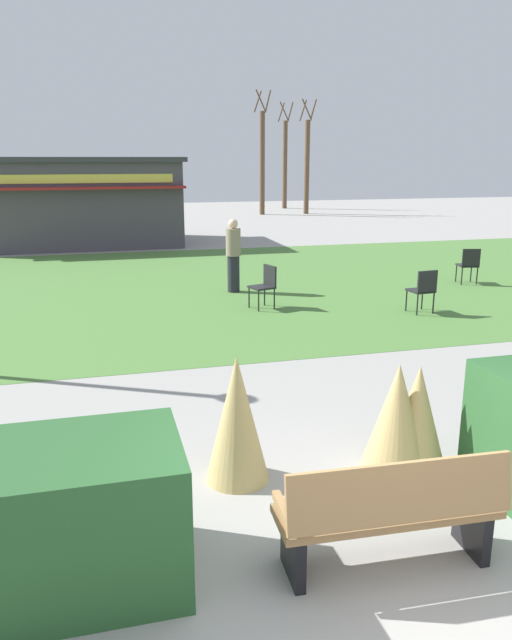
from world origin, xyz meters
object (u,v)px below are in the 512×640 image
(person_strolling, at_px, (233,255))
(tree_center_bg, at_px, (307,165))
(tree_left_bg, at_px, (285,162))
(cafe_chair_north, at_px, (265,283))
(tree_right_bg, at_px, (262,161))
(food_kiosk, at_px, (77,201))
(park_bench, at_px, (391,512))
(parked_car_west_slot, at_px, (47,212))
(cafe_chair_west, at_px, (424,288))
(cafe_chair_east, at_px, (469,263))

(person_strolling, distance_m, tree_center_bg, 21.06)
(tree_left_bg, bearing_deg, cafe_chair_north, -108.15)
(tree_left_bg, xyz_separation_m, tree_right_bg, (-2.47, -3.79, 0.12))
(food_kiosk, xyz_separation_m, cafe_chair_north, (3.89, -11.10, -1.01))
(park_bench, relative_size, food_kiosk, 0.23)
(parked_car_west_slot, xyz_separation_m, tree_left_bg, (13.54, 7.25, 2.12))
(park_bench, distance_m, tree_left_bg, 34.55)
(cafe_chair_north, bearing_deg, cafe_chair_west, -23.16)
(parked_car_west_slot, bearing_deg, park_bench, -81.10)
(tree_right_bg, bearing_deg, person_strolling, -107.13)
(cafe_chair_west, relative_size, tree_right_bg, 0.14)
(cafe_chair_north, xyz_separation_m, person_strolling, (-0.29, 1.72, 0.33))
(food_kiosk, bearing_deg, person_strolling, -68.99)
(cafe_chair_west, bearing_deg, cafe_chair_east, 42.61)
(person_strolling, relative_size, tree_left_bg, 0.27)
(tree_right_bg, bearing_deg, parked_car_west_slot, -162.61)
(park_bench, height_order, cafe_chair_east, park_bench)
(person_strolling, xyz_separation_m, tree_center_bg, (8.47, 19.19, 1.81))
(parked_car_west_slot, relative_size, tree_right_bg, 0.66)
(cafe_chair_east, bearing_deg, person_strolling, 174.33)
(cafe_chair_east, bearing_deg, cafe_chair_west, -137.39)
(tree_left_bg, xyz_separation_m, tree_center_bg, (0.04, -3.94, -0.09))
(cafe_chair_north, distance_m, tree_center_bg, 22.56)
(cafe_chair_north, xyz_separation_m, tree_center_bg, (8.18, 20.91, 2.15))
(cafe_chair_north, xyz_separation_m, parked_car_west_slot, (-5.39, 17.60, 0.12))
(food_kiosk, height_order, tree_left_bg, tree_left_bg)
(cafe_chair_west, bearing_deg, park_bench, -121.17)
(cafe_chair_east, bearing_deg, tree_left_bg, 83.67)
(cafe_chair_east, relative_size, person_strolling, 0.53)
(cafe_chair_west, distance_m, cafe_chair_north, 3.17)
(food_kiosk, distance_m, person_strolling, 10.07)
(park_bench, xyz_separation_m, tree_left_bg, (9.48, 33.14, 2.28))
(cafe_chair_north, relative_size, tree_left_bg, 0.14)
(park_bench, bearing_deg, parked_car_west_slot, 98.90)
(food_kiosk, distance_m, cafe_chair_west, 14.13)
(cafe_chair_east, distance_m, tree_right_bg, 20.07)
(cafe_chair_north, xyz_separation_m, tree_right_bg, (5.68, 21.07, 2.35))
(cafe_chair_north, height_order, tree_right_bg, tree_right_bg)
(park_bench, height_order, food_kiosk, food_kiosk)
(tree_left_bg, distance_m, tree_right_bg, 4.52)
(park_bench, height_order, cafe_chair_north, park_bench)
(cafe_chair_west, relative_size, cafe_chair_east, 1.00)
(tree_center_bg, bearing_deg, cafe_chair_west, -103.36)
(cafe_chair_north, bearing_deg, food_kiosk, 109.32)
(parked_car_west_slot, xyz_separation_m, tree_right_bg, (11.07, 3.47, 2.24))
(person_strolling, xyz_separation_m, parked_car_west_slot, (-5.10, 15.88, -0.22))
(food_kiosk, distance_m, tree_right_bg, 13.88)
(cafe_chair_east, height_order, tree_center_bg, tree_center_bg)
(park_bench, distance_m, cafe_chair_west, 8.23)
(cafe_chair_west, height_order, cafe_chair_north, same)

